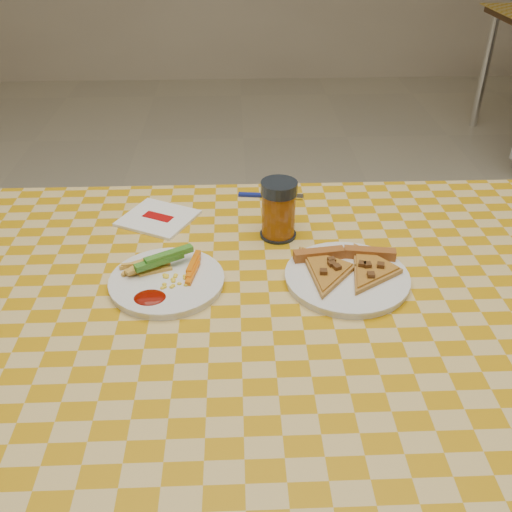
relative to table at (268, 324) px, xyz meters
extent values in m
cylinder|color=silver|center=(-0.54, 0.34, -0.33)|extent=(0.06, 0.06, 0.71)
cylinder|color=silver|center=(0.54, 0.34, -0.33)|extent=(0.06, 0.06, 0.71)
cube|color=#57321D|center=(0.00, 0.00, 0.05)|extent=(1.20, 0.80, 0.04)
cylinder|color=silver|center=(1.56, 2.84, -0.33)|extent=(0.06, 0.06, 0.71)
cylinder|color=white|center=(-0.18, 0.03, 0.08)|extent=(0.24, 0.24, 0.01)
cylinder|color=white|center=(0.14, 0.03, 0.08)|extent=(0.29, 0.29, 0.01)
cube|color=#0E5A0F|center=(-0.19, 0.06, 0.11)|extent=(0.10, 0.07, 0.02)
cube|color=orange|center=(-0.14, 0.05, 0.09)|extent=(0.06, 0.08, 0.02)
ellipsoid|color=#700B02|center=(-0.21, -0.03, 0.09)|extent=(0.06, 0.05, 0.01)
cube|color=#B15A27|center=(0.10, 0.08, 0.10)|extent=(0.10, 0.03, 0.02)
cube|color=#B15A27|center=(0.20, 0.08, 0.10)|extent=(0.10, 0.04, 0.02)
cylinder|color=black|center=(0.03, 0.20, 0.08)|extent=(0.08, 0.08, 0.01)
cylinder|color=brown|center=(0.03, 0.20, 0.12)|extent=(0.07, 0.07, 0.10)
cylinder|color=black|center=(0.03, 0.20, 0.18)|extent=(0.07, 0.07, 0.02)
cube|color=white|center=(-0.23, 0.27, 0.08)|extent=(0.19, 0.18, 0.01)
cube|color=#A40909|center=(-0.23, 0.27, 0.08)|extent=(0.07, 0.05, 0.00)
cube|color=navy|center=(0.00, 0.37, 0.08)|extent=(0.11, 0.03, 0.01)
cube|color=silver|center=(0.08, 0.36, 0.08)|extent=(0.05, 0.03, 0.00)
camera|label=1|loc=(-0.05, -0.82, 0.68)|focal=40.00mm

